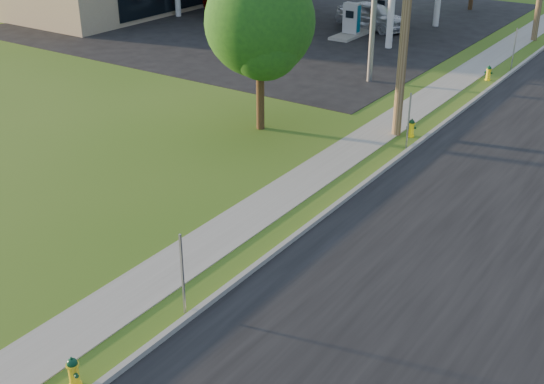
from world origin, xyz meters
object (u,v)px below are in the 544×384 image
(fuel_pump_ne, at_px, (351,24))
(hydrant_near, at_px, (73,372))
(car_red, at_px, (235,4))
(fuel_pump_nw, at_px, (227,7))
(tree_verge, at_px, (261,27))
(fuel_pump_se, at_px, (382,12))
(car_silver, at_px, (372,16))
(hydrant_mid, at_px, (411,128))
(hydrant_far, at_px, (489,73))

(fuel_pump_ne, bearing_deg, hydrant_near, -71.61)
(car_red, bearing_deg, fuel_pump_ne, -78.89)
(fuel_pump_nw, distance_m, car_red, 1.39)
(fuel_pump_ne, relative_size, tree_verge, 0.54)
(fuel_pump_se, relative_size, hydrant_near, 4.68)
(tree_verge, xyz_separation_m, car_silver, (-4.37, 17.75, -3.03))
(hydrant_mid, height_order, car_red, car_red)
(hydrant_far, bearing_deg, car_silver, 144.57)
(fuel_pump_nw, bearing_deg, fuel_pump_ne, 0.00)
(tree_verge, bearing_deg, fuel_pump_se, 103.08)
(fuel_pump_nw, relative_size, car_silver, 0.68)
(hydrant_near, bearing_deg, car_red, 122.16)
(fuel_pump_nw, bearing_deg, tree_verge, -48.70)
(hydrant_mid, bearing_deg, car_silver, 121.33)
(fuel_pump_se, xyz_separation_m, car_silver, (0.13, -1.61, 0.08))
(hydrant_near, bearing_deg, fuel_pump_se, 106.28)
(fuel_pump_nw, xyz_separation_m, car_silver, (9.13, 2.39, 0.08))
(hydrant_near, bearing_deg, fuel_pump_ne, 108.39)
(car_red, bearing_deg, hydrant_mid, -107.87)
(tree_verge, xyz_separation_m, hydrant_mid, (4.93, 2.47, -3.50))
(fuel_pump_ne, height_order, hydrant_near, fuel_pump_ne)
(tree_verge, height_order, hydrant_far, tree_verge)
(fuel_pump_se, bearing_deg, tree_verge, -76.92)
(fuel_pump_nw, bearing_deg, car_red, 105.27)
(hydrant_mid, bearing_deg, hydrant_far, 90.17)
(tree_verge, height_order, hydrant_mid, tree_verge)
(car_red, bearing_deg, car_silver, -64.44)
(hydrant_mid, height_order, hydrant_far, hydrant_far)
(fuel_pump_nw, bearing_deg, hydrant_mid, -34.98)
(tree_verge, xyz_separation_m, car_red, (-13.87, 16.70, -3.14))
(car_silver, bearing_deg, car_red, 109.18)
(fuel_pump_se, distance_m, tree_verge, 20.12)
(tree_verge, relative_size, hydrant_near, 8.71)
(car_red, bearing_deg, fuel_pump_nw, -145.46)
(hydrant_near, height_order, car_silver, car_silver)
(hydrant_near, bearing_deg, car_silver, 106.86)
(tree_verge, xyz_separation_m, hydrant_far, (4.91, 11.15, -3.50))
(fuel_pump_se, distance_m, car_silver, 1.62)
(fuel_pump_se, height_order, tree_verge, tree_verge)
(fuel_pump_se, distance_m, hydrant_far, 12.49)
(hydrant_near, bearing_deg, tree_verge, 110.71)
(fuel_pump_ne, relative_size, fuel_pump_se, 1.00)
(fuel_pump_ne, xyz_separation_m, tree_verge, (4.50, -15.36, 3.11))
(hydrant_mid, bearing_deg, tree_verge, -153.43)
(hydrant_mid, relative_size, hydrant_far, 0.99)
(fuel_pump_ne, bearing_deg, tree_verge, -73.68)
(car_silver, bearing_deg, tree_verge, -153.27)
(fuel_pump_nw, xyz_separation_m, hydrant_far, (18.40, -4.21, -0.38))
(fuel_pump_ne, bearing_deg, fuel_pump_nw, 180.00)
(hydrant_near, xyz_separation_m, car_silver, (-9.44, 31.16, 0.47))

